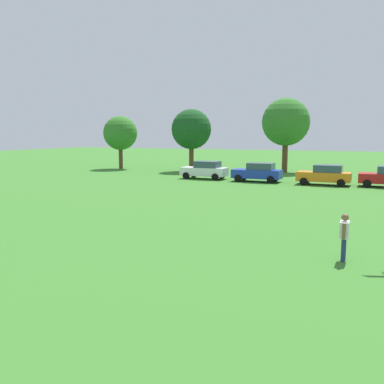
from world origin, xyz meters
name	(u,v)px	position (x,y,z in m)	size (l,w,h in m)	color
ground_plane	(258,190)	(0.00, 30.00, 0.00)	(160.00, 160.00, 0.00)	#387528
adult_bystander	(344,233)	(7.45, 13.37, 0.95)	(0.30, 0.76, 1.60)	navy
parked_car_white_0	(205,170)	(-6.78, 35.82, 0.86)	(4.30, 2.02, 1.68)	white
parked_car_blue_1	(258,172)	(-1.57, 35.50, 0.86)	(4.30, 2.02, 1.68)	#1E38AD
parked_car_orange_2	(325,175)	(4.17, 35.35, 0.86)	(4.30, 2.02, 1.68)	orange
tree_far_left	(120,133)	(-20.70, 42.70, 4.30)	(4.09, 4.09, 6.37)	brown
tree_center	(191,129)	(-11.36, 42.92, 4.72)	(4.49, 4.49, 6.99)	brown
tree_far_right	(286,122)	(-1.41, 46.04, 5.49)	(5.21, 5.21, 8.13)	brown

